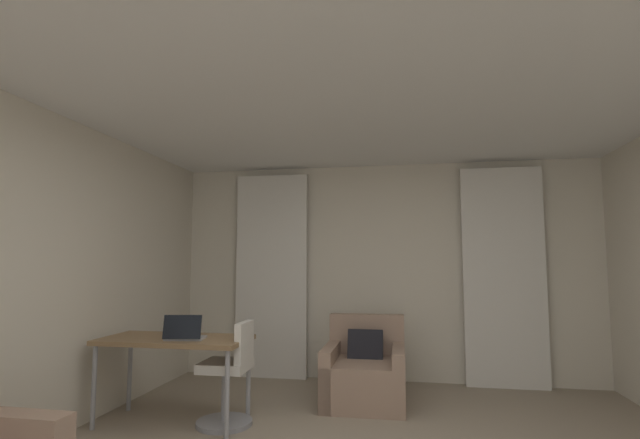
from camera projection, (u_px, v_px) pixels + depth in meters
The scene contains 8 objects.
wall_window at pixel (383, 271), 5.64m from camera, with size 5.12×0.06×2.60m.
ceiling at pixel (359, 58), 2.80m from camera, with size 5.12×6.12×0.06m, color white.
curtain_left_panel at pixel (271, 275), 5.75m from camera, with size 0.90×0.06×2.50m.
curtain_right_panel at pixel (504, 276), 5.27m from camera, with size 0.90×0.06×2.50m.
armchair at pixel (365, 374), 4.63m from camera, with size 0.80×0.87×0.84m.
desk at pixel (175, 345), 4.08m from camera, with size 1.29×0.62×0.73m.
desk_chair at pixel (230, 379), 4.00m from camera, with size 0.48×0.48×0.88m.
laptop at pixel (185, 334), 3.96m from camera, with size 0.36×0.30×0.22m.
Camera 1 is at (0.24, -2.69, 1.39)m, focal length 25.92 mm.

